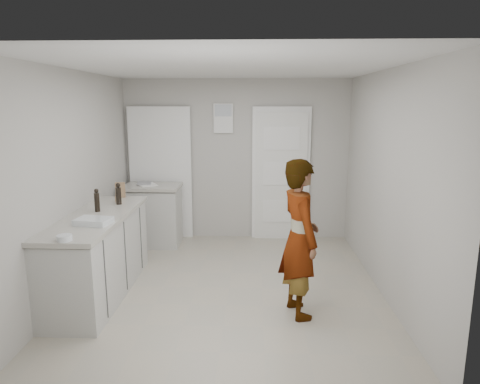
{
  "coord_description": "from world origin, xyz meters",
  "views": [
    {
      "loc": [
        0.3,
        -4.68,
        2.13
      ],
      "look_at": [
        0.11,
        0.4,
        1.07
      ],
      "focal_mm": 32.0,
      "sensor_mm": 36.0,
      "label": 1
    }
  ],
  "objects_px": {
    "person": "(300,239)",
    "baking_dish": "(93,221)",
    "spice_jar": "(117,199)",
    "egg_bowl": "(64,238)",
    "cake_mix_box": "(120,190)",
    "oil_cruet_a": "(118,194)",
    "oil_cruet_b": "(97,201)"
  },
  "relations": [
    {
      "from": "person",
      "to": "baking_dish",
      "type": "distance_m",
      "value": 2.09
    },
    {
      "from": "spice_jar",
      "to": "egg_bowl",
      "type": "distance_m",
      "value": 1.53
    },
    {
      "from": "person",
      "to": "cake_mix_box",
      "type": "distance_m",
      "value": 2.56
    },
    {
      "from": "cake_mix_box",
      "to": "spice_jar",
      "type": "xyz_separation_m",
      "value": [
        0.04,
        -0.27,
        -0.06
      ]
    },
    {
      "from": "oil_cruet_a",
      "to": "baking_dish",
      "type": "distance_m",
      "value": 0.88
    },
    {
      "from": "cake_mix_box",
      "to": "oil_cruet_b",
      "type": "height_order",
      "value": "oil_cruet_b"
    },
    {
      "from": "cake_mix_box",
      "to": "egg_bowl",
      "type": "height_order",
      "value": "cake_mix_box"
    },
    {
      "from": "person",
      "to": "oil_cruet_a",
      "type": "bearing_deg",
      "value": 50.93
    },
    {
      "from": "person",
      "to": "oil_cruet_b",
      "type": "relative_size",
      "value": 6.05
    },
    {
      "from": "person",
      "to": "oil_cruet_a",
      "type": "relative_size",
      "value": 6.1
    },
    {
      "from": "spice_jar",
      "to": "egg_bowl",
      "type": "height_order",
      "value": "spice_jar"
    },
    {
      "from": "person",
      "to": "baking_dish",
      "type": "relative_size",
      "value": 4.29
    },
    {
      "from": "oil_cruet_a",
      "to": "oil_cruet_b",
      "type": "bearing_deg",
      "value": -109.51
    },
    {
      "from": "baking_dish",
      "to": "spice_jar",
      "type": "bearing_deg",
      "value": 94.25
    },
    {
      "from": "baking_dish",
      "to": "cake_mix_box",
      "type": "bearing_deg",
      "value": 95.22
    },
    {
      "from": "oil_cruet_a",
      "to": "cake_mix_box",
      "type": "bearing_deg",
      "value": 104.61
    },
    {
      "from": "spice_jar",
      "to": "egg_bowl",
      "type": "bearing_deg",
      "value": -89.42
    },
    {
      "from": "oil_cruet_a",
      "to": "egg_bowl",
      "type": "distance_m",
      "value": 1.42
    },
    {
      "from": "spice_jar",
      "to": "cake_mix_box",
      "type": "bearing_deg",
      "value": 98.74
    },
    {
      "from": "person",
      "to": "egg_bowl",
      "type": "distance_m",
      "value": 2.21
    },
    {
      "from": "oil_cruet_b",
      "to": "baking_dish",
      "type": "relative_size",
      "value": 0.71
    },
    {
      "from": "person",
      "to": "cake_mix_box",
      "type": "xyz_separation_m",
      "value": [
        -2.2,
        1.28,
        0.22
      ]
    },
    {
      "from": "spice_jar",
      "to": "oil_cruet_b",
      "type": "relative_size",
      "value": 0.29
    },
    {
      "from": "baking_dish",
      "to": "oil_cruet_a",
      "type": "bearing_deg",
      "value": 90.9
    },
    {
      "from": "oil_cruet_a",
      "to": "baking_dish",
      "type": "height_order",
      "value": "oil_cruet_a"
    },
    {
      "from": "cake_mix_box",
      "to": "baking_dish",
      "type": "distance_m",
      "value": 1.27
    },
    {
      "from": "egg_bowl",
      "to": "oil_cruet_b",
      "type": "bearing_deg",
      "value": 94.64
    },
    {
      "from": "cake_mix_box",
      "to": "oil_cruet_a",
      "type": "height_order",
      "value": "oil_cruet_a"
    },
    {
      "from": "oil_cruet_b",
      "to": "baking_dish",
      "type": "bearing_deg",
      "value": -74.24
    },
    {
      "from": "cake_mix_box",
      "to": "oil_cruet_a",
      "type": "distance_m",
      "value": 0.4
    },
    {
      "from": "oil_cruet_b",
      "to": "baking_dish",
      "type": "distance_m",
      "value": 0.54
    },
    {
      "from": "person",
      "to": "cake_mix_box",
      "type": "relative_size",
      "value": 8.22
    }
  ]
}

